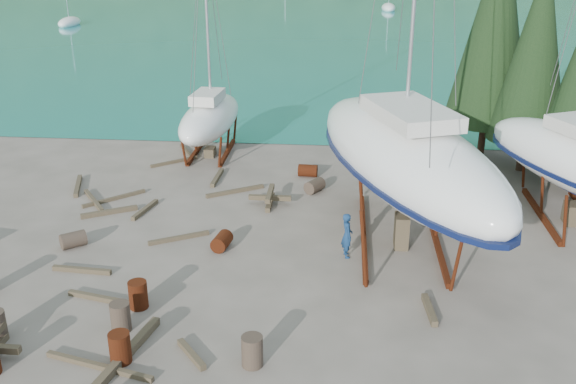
# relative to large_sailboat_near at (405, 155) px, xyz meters

# --- Properties ---
(ground) EXTENTS (600.00, 600.00, 0.00)m
(ground) POSITION_rel_large_sailboat_near_xyz_m (-6.15, -3.92, -3.31)
(ground) COLOR #5D544A
(ground) RESTS_ON ground
(cypress_near_right) EXTENTS (3.60, 3.60, 10.00)m
(cypress_near_right) POSITION_rel_large_sailboat_near_xyz_m (6.35, 8.08, 2.48)
(cypress_near_right) COLOR black
(cypress_near_right) RESTS_ON ground
(cypress_back_left) EXTENTS (4.14, 4.14, 11.50)m
(cypress_back_left) POSITION_rel_large_sailboat_near_xyz_m (4.85, 10.08, 3.35)
(cypress_back_left) COLOR black
(cypress_back_left) RESTS_ON ground
(moored_boat_left) EXTENTS (2.00, 5.00, 6.05)m
(moored_boat_left) POSITION_rel_large_sailboat_near_xyz_m (-36.15, 56.08, -2.93)
(moored_boat_left) COLOR white
(moored_boat_left) RESTS_ON ground
(moored_boat_mid) EXTENTS (2.00, 5.00, 6.05)m
(moored_boat_mid) POSITION_rel_large_sailboat_near_xyz_m (3.85, 76.08, -2.93)
(moored_boat_mid) COLOR white
(moored_boat_mid) RESTS_ON ground
(large_sailboat_near) EXTENTS (8.22, 13.59, 20.60)m
(large_sailboat_near) POSITION_rel_large_sailboat_near_xyz_m (0.00, 0.00, 0.00)
(large_sailboat_near) COLOR white
(large_sailboat_near) RESTS_ON ground
(small_sailboat_shore) EXTENTS (2.93, 7.57, 11.84)m
(small_sailboat_shore) POSITION_rel_large_sailboat_near_xyz_m (-9.00, 9.18, -1.36)
(small_sailboat_shore) COLOR white
(small_sailboat_shore) RESTS_ON ground
(worker) EXTENTS (0.53, 0.68, 1.65)m
(worker) POSITION_rel_large_sailboat_near_xyz_m (-1.97, -1.58, -2.49)
(worker) COLOR navy
(worker) RESTS_ON ground
(drum_4) EXTENTS (0.92, 0.64, 0.58)m
(drum_4) POSITION_rel_large_sailboat_near_xyz_m (-3.82, 6.33, -3.02)
(drum_4) COLOR #591C0F
(drum_4) RESTS_ON ground
(drum_5) EXTENTS (0.58, 0.58, 0.88)m
(drum_5) POSITION_rel_large_sailboat_near_xyz_m (-4.44, -8.00, -2.87)
(drum_5) COLOR #2D2823
(drum_5) RESTS_ON ground
(drum_6) EXTENTS (0.72, 0.97, 0.58)m
(drum_6) POSITION_rel_large_sailboat_near_xyz_m (-6.49, -1.37, -3.02)
(drum_6) COLOR #591C0F
(drum_6) RESTS_ON ground
(drum_7) EXTENTS (0.58, 0.58, 0.88)m
(drum_7) POSITION_rel_large_sailboat_near_xyz_m (-7.97, -8.17, -2.87)
(drum_7) COLOR #591C0F
(drum_7) RESTS_ON ground
(drum_10) EXTENTS (0.58, 0.58, 0.88)m
(drum_10) POSITION_rel_large_sailboat_near_xyz_m (-8.31, -5.50, -2.87)
(drum_10) COLOR #591C0F
(drum_10) RESTS_ON ground
(drum_11) EXTENTS (0.97, 1.05, 0.58)m
(drum_11) POSITION_rel_large_sailboat_near_xyz_m (-3.40, 4.40, -3.02)
(drum_11) COLOR #2D2823
(drum_11) RESTS_ON ground
(drum_15) EXTENTS (1.05, 1.00, 0.58)m
(drum_15) POSITION_rel_large_sailboat_near_xyz_m (-11.92, -1.73, -3.02)
(drum_15) COLOR #2D2823
(drum_15) RESTS_ON ground
(drum_17) EXTENTS (0.58, 0.58, 0.88)m
(drum_17) POSITION_rel_large_sailboat_near_xyz_m (-8.44, -6.73, -2.87)
(drum_17) COLOR #2D2823
(drum_17) RESTS_ON ground
(timber_0) EXTENTS (2.03, 1.69, 0.14)m
(timber_0) POSITION_rel_large_sailboat_near_xyz_m (-10.58, 7.61, -3.24)
(timber_0) COLOR brown
(timber_0) RESTS_ON ground
(timber_1) EXTENTS (0.33, 1.60, 0.19)m
(timber_1) POSITION_rel_large_sailboat_near_xyz_m (0.55, -5.01, -3.22)
(timber_1) COLOR brown
(timber_1) RESTS_ON ground
(timber_2) EXTENTS (0.92, 2.40, 0.19)m
(timber_2) POSITION_rel_large_sailboat_near_xyz_m (-14.07, 3.96, -3.22)
(timber_2) COLOR brown
(timber_2) RESTS_ON ground
(timber_3) EXTENTS (3.19, 0.98, 0.15)m
(timber_3) POSITION_rel_large_sailboat_near_xyz_m (-8.46, -8.52, -3.24)
(timber_3) COLOR brown
(timber_3) RESTS_ON ground
(timber_4) EXTENTS (0.59, 1.96, 0.17)m
(timber_4) POSITION_rel_large_sailboat_near_xyz_m (-10.27, 1.62, -3.23)
(timber_4) COLOR brown
(timber_4) RESTS_ON ground
(timber_5) EXTENTS (2.49, 0.73, 0.16)m
(timber_5) POSITION_rel_large_sailboat_near_xyz_m (-9.51, -5.26, -3.23)
(timber_5) COLOR brown
(timber_5) RESTS_ON ground
(timber_6) EXTENTS (0.24, 2.11, 0.19)m
(timber_6) POSITION_rel_large_sailboat_near_xyz_m (-8.01, 5.53, -3.22)
(timber_6) COLOR brown
(timber_6) RESTS_ON ground
(timber_7) EXTENTS (1.05, 1.24, 0.17)m
(timber_7) POSITION_rel_large_sailboat_near_xyz_m (-6.14, -7.81, -3.23)
(timber_7) COLOR brown
(timber_7) RESTS_ON ground
(timber_8) EXTENTS (2.07, 1.29, 0.19)m
(timber_8) POSITION_rel_large_sailboat_near_xyz_m (-11.65, 1.26, -3.22)
(timber_8) COLOR brown
(timber_8) RESTS_ON ground
(timber_9) EXTENTS (1.18, 2.11, 0.15)m
(timber_9) POSITION_rel_large_sailboat_near_xyz_m (-10.34, 9.23, -3.24)
(timber_9) COLOR brown
(timber_9) RESTS_ON ground
(timber_10) EXTENTS (2.39, 1.58, 0.16)m
(timber_10) POSITION_rel_large_sailboat_near_xyz_m (-6.90, 3.99, -3.23)
(timber_10) COLOR brown
(timber_10) RESTS_ON ground
(timber_11) EXTENTS (2.11, 1.26, 0.15)m
(timber_11) POSITION_rel_large_sailboat_near_xyz_m (-8.23, -0.81, -3.24)
(timber_11) COLOR brown
(timber_11) RESTS_ON ground
(timber_12) EXTENTS (2.08, 0.33, 0.17)m
(timber_12) POSITION_rel_large_sailboat_near_xyz_m (-10.91, -3.54, -3.23)
(timber_12) COLOR brown
(timber_12) RESTS_ON ground
(timber_15) EXTENTS (2.18, 2.08, 0.15)m
(timber_15) POSITION_rel_large_sailboat_near_xyz_m (-11.95, 2.71, -3.24)
(timber_15) COLOR brown
(timber_15) RESTS_ON ground
(timber_16) EXTENTS (0.92, 3.19, 0.23)m
(timber_16) POSITION_rel_large_sailboat_near_xyz_m (-7.87, -7.90, -3.20)
(timber_16) COLOR brown
(timber_16) RESTS_ON ground
(timber_17) EXTENTS (1.61, 2.15, 0.16)m
(timber_17) POSITION_rel_large_sailboat_near_xyz_m (-12.74, 2.39, -3.23)
(timber_17) COLOR brown
(timber_17) RESTS_ON ground
(timber_pile_aft) EXTENTS (1.80, 1.80, 0.60)m
(timber_pile_aft) POSITION_rel_large_sailboat_near_xyz_m (-5.22, 2.84, -3.01)
(timber_pile_aft) COLOR brown
(timber_pile_aft) RESTS_ON ground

